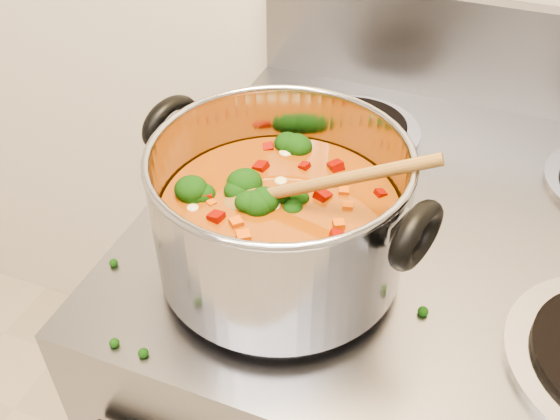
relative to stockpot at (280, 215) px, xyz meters
The scene contains 3 objects.
stockpot is the anchor object (origin of this frame).
wooden_spoon 0.03m from the stockpot, ahead, with size 0.23×0.07×0.10m.
cooktop_crumbs 0.13m from the stockpot, 54.31° to the left, with size 0.33×0.25×0.01m.
Camera 1 is at (0.02, 0.55, 1.43)m, focal length 40.00 mm.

